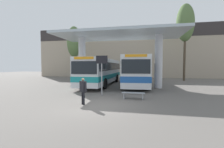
# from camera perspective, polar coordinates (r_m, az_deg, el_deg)

# --- Properties ---
(ground_plane) EXTENTS (100.00, 100.00, 0.00)m
(ground_plane) POSITION_cam_1_polar(r_m,az_deg,el_deg) (8.90, -5.69, -11.78)
(ground_plane) COLOR #605B56
(townhouse_backdrop) EXTENTS (40.00, 0.58, 10.34)m
(townhouse_backdrop) POSITION_cam_1_polar(r_m,az_deg,el_deg) (31.00, 6.58, 9.84)
(townhouse_backdrop) COLOR tan
(townhouse_backdrop) RESTS_ON ground_plane
(station_canopy) EXTENTS (13.48, 5.81, 5.81)m
(station_canopy) POSITION_cam_1_polar(r_m,az_deg,el_deg) (16.71, 2.48, 12.00)
(station_canopy) COLOR silver
(station_canopy) RESTS_ON ground_plane
(transit_bus_left_bay) EXTENTS (2.86, 12.05, 3.12)m
(transit_bus_left_bay) POSITION_cam_1_polar(r_m,az_deg,el_deg) (18.70, -3.68, 1.37)
(transit_bus_left_bay) COLOR silver
(transit_bus_left_bay) RESTS_ON ground_plane
(transit_bus_center_bay) EXTENTS (3.20, 10.40, 3.29)m
(transit_bus_center_bay) POSITION_cam_1_polar(r_m,az_deg,el_deg) (17.63, 8.85, 1.50)
(transit_bus_center_bay) COLOR silver
(transit_bus_center_bay) RESTS_ON ground_plane
(waiting_bench_near_pillar) EXTENTS (1.58, 0.44, 0.46)m
(waiting_bench_near_pillar) POSITION_cam_1_polar(r_m,az_deg,el_deg) (10.49, 8.10, -7.66)
(waiting_bench_near_pillar) COLOR gray
(waiting_bench_near_pillar) RESTS_ON ground_plane
(info_sign_platform) EXTENTS (0.90, 0.09, 3.08)m
(info_sign_platform) POSITION_cam_1_polar(r_m,az_deg,el_deg) (11.45, -3.93, 2.56)
(info_sign_platform) COLOR gray
(info_sign_platform) RESTS_ON ground_plane
(pedestrian_waiting) EXTENTS (0.52, 0.43, 1.57)m
(pedestrian_waiting) POSITION_cam_1_polar(r_m,az_deg,el_deg) (9.01, -10.97, -5.41)
(pedestrian_waiting) COLOR black
(pedestrian_waiting) RESTS_ON ground_plane
(poplar_tree_behind_left) EXTENTS (2.53, 2.53, 9.49)m
(poplar_tree_behind_left) POSITION_cam_1_polar(r_m,az_deg,el_deg) (28.51, -14.24, 11.66)
(poplar_tree_behind_left) COLOR #473A2B
(poplar_tree_behind_left) RESTS_ON ground_plane
(poplar_tree_behind_right) EXTENTS (2.65, 2.65, 11.96)m
(poplar_tree_behind_right) POSITION_cam_1_polar(r_m,az_deg,el_deg) (27.07, 26.14, 16.89)
(poplar_tree_behind_right) COLOR #473A2B
(poplar_tree_behind_right) RESTS_ON ground_plane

